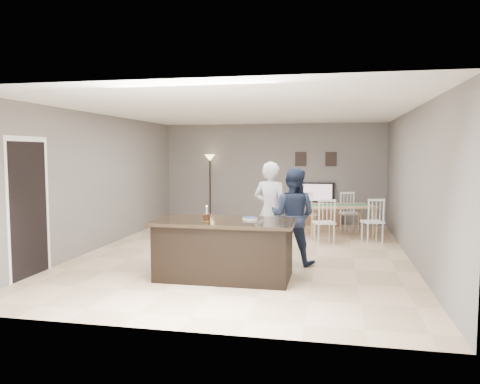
% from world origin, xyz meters
% --- Properties ---
extents(floor, '(8.00, 8.00, 0.00)m').
position_xyz_m(floor, '(0.00, 0.00, 0.00)').
color(floor, '#DCB58D').
rests_on(floor, ground).
extents(room_shell, '(8.00, 8.00, 8.00)m').
position_xyz_m(room_shell, '(0.00, 0.00, 1.68)').
color(room_shell, slate).
rests_on(room_shell, floor).
extents(kitchen_island, '(2.15, 1.10, 0.90)m').
position_xyz_m(kitchen_island, '(0.00, -1.80, 0.45)').
color(kitchen_island, black).
rests_on(kitchen_island, floor).
extents(tv_console, '(1.20, 0.40, 0.60)m').
position_xyz_m(tv_console, '(1.20, 3.77, 0.30)').
color(tv_console, brown).
rests_on(tv_console, floor).
extents(television, '(0.91, 0.12, 0.53)m').
position_xyz_m(television, '(1.20, 3.84, 0.86)').
color(television, black).
rests_on(television, tv_console).
extents(tv_screen_glow, '(0.78, 0.00, 0.78)m').
position_xyz_m(tv_screen_glow, '(1.20, 3.76, 0.87)').
color(tv_screen_glow, orange).
rests_on(tv_screen_glow, tv_console).
extents(picture_frames, '(1.10, 0.02, 0.38)m').
position_xyz_m(picture_frames, '(1.15, 3.98, 1.75)').
color(picture_frames, black).
rests_on(picture_frames, room_shell).
extents(doorway, '(0.00, 2.10, 2.65)m').
position_xyz_m(doorway, '(-2.99, -2.30, 1.26)').
color(doorway, black).
rests_on(doorway, floor).
extents(woman, '(0.74, 0.59, 1.77)m').
position_xyz_m(woman, '(0.53, -0.45, 0.88)').
color(woman, '#B6B7BB').
rests_on(woman, floor).
extents(man, '(0.93, 0.79, 1.67)m').
position_xyz_m(man, '(0.95, -0.65, 0.84)').
color(man, '#1B253D').
rests_on(man, floor).
extents(birthday_cake, '(0.15, 0.15, 0.24)m').
position_xyz_m(birthday_cake, '(-0.24, -1.94, 0.96)').
color(birthday_cake, gold).
rests_on(birthday_cake, kitchen_island).
extents(plate_stack, '(0.24, 0.24, 0.04)m').
position_xyz_m(plate_stack, '(0.38, -1.66, 0.92)').
color(plate_stack, white).
rests_on(plate_stack, kitchen_island).
extents(dining_table, '(1.97, 2.14, 0.95)m').
position_xyz_m(dining_table, '(1.74, 2.12, 0.61)').
color(dining_table, tan).
rests_on(dining_table, floor).
extents(floor_lamp, '(0.28, 0.28, 1.87)m').
position_xyz_m(floor_lamp, '(-1.73, 3.79, 1.45)').
color(floor_lamp, black).
rests_on(floor_lamp, floor).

